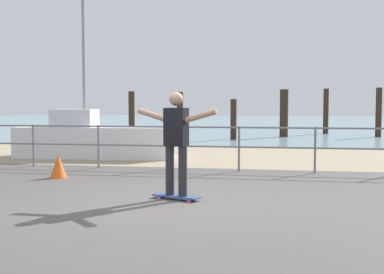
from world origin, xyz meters
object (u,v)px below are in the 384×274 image
skateboarder (176,137)px  traffic_cone (58,167)px  sailboat (101,140)px  skateboard (176,196)px

skateboarder → traffic_cone: (-2.88, 1.81, -0.77)m
sailboat → skateboard: sailboat is taller
sailboat → skateboard: bearing=-58.9°
sailboat → skateboard: size_ratio=6.81×
skateboard → skateboarder: bearing=-135.0°
sailboat → traffic_cone: sailboat is taller
sailboat → skateboarder: size_ratio=3.39×
skateboard → traffic_cone: bearing=147.8°
skateboard → skateboarder: 0.95m
skateboard → traffic_cone: 3.41m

